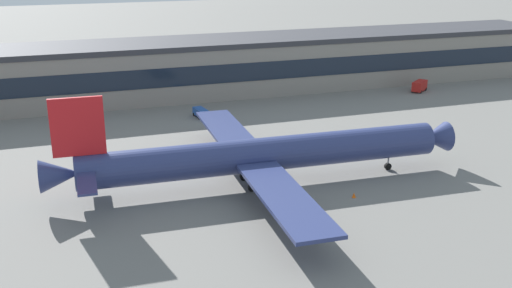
{
  "coord_description": "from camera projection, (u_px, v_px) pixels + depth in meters",
  "views": [
    {
      "loc": [
        -32.02,
        -77.83,
        34.34
      ],
      "look_at": [
        -3.63,
        5.16,
        5.0
      ],
      "focal_mm": 42.32,
      "sensor_mm": 36.0,
      "label": 1
    }
  ],
  "objects": [
    {
      "name": "follow_me_car",
      "position": [
        200.0,
        112.0,
        124.56
      ],
      "size": [
        2.54,
        4.63,
        1.85
      ],
      "color": "#2651A5",
      "rests_on": "ground_plane"
    },
    {
      "name": "terminal_building",
      "position": [
        196.0,
        67.0,
        142.01
      ],
      "size": [
        188.46,
        18.64,
        12.88
      ],
      "color": "gray",
      "rests_on": "ground_plane"
    },
    {
      "name": "baggage_tug",
      "position": [
        69.0,
        124.0,
        116.31
      ],
      "size": [
        4.09,
        3.21,
        1.85
      ],
      "color": "black",
      "rests_on": "ground_plane"
    },
    {
      "name": "airliner",
      "position": [
        259.0,
        155.0,
        88.77
      ],
      "size": [
        62.54,
        53.93,
        15.17
      ],
      "color": "navy",
      "rests_on": "ground_plane"
    },
    {
      "name": "ground_plane",
      "position": [
        290.0,
        183.0,
        90.56
      ],
      "size": [
        600.0,
        600.0,
        0.0
      ],
      "primitive_type": "plane",
      "color": "slate"
    },
    {
      "name": "traffic_cone_0",
      "position": [
        354.0,
        195.0,
        85.44
      ],
      "size": [
        0.59,
        0.59,
        0.74
      ],
      "primitive_type": "cone",
      "color": "#F2590C",
      "rests_on": "ground_plane"
    },
    {
      "name": "crew_van",
      "position": [
        420.0,
        85.0,
        146.11
      ],
      "size": [
        5.45,
        4.94,
        2.55
      ],
      "color": "red",
      "rests_on": "ground_plane"
    }
  ]
}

